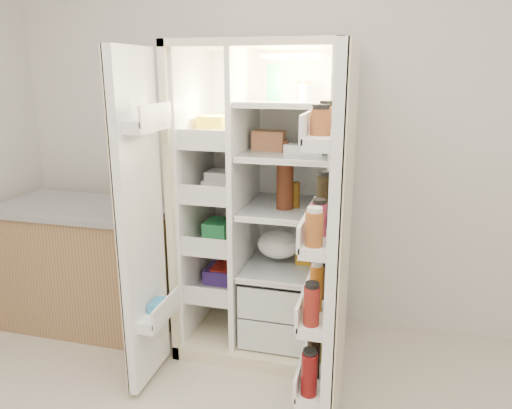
# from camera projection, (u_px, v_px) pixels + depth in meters

# --- Properties ---
(wall_back) EXTENTS (4.00, 0.02, 2.70)m
(wall_back) POSITION_uv_depth(u_px,v_px,m) (308.00, 119.00, 3.04)
(wall_back) COLOR silver
(wall_back) RESTS_ON floor
(refrigerator) EXTENTS (0.92, 0.70, 1.80)m
(refrigerator) POSITION_uv_depth(u_px,v_px,m) (268.00, 226.00, 2.92)
(refrigerator) COLOR beige
(refrigerator) RESTS_ON floor
(freezer_door) EXTENTS (0.15, 0.40, 1.72)m
(freezer_door) POSITION_uv_depth(u_px,v_px,m) (141.00, 226.00, 2.45)
(freezer_door) COLOR white
(freezer_door) RESTS_ON floor
(fridge_door) EXTENTS (0.17, 0.58, 1.72)m
(fridge_door) POSITION_uv_depth(u_px,v_px,m) (334.00, 253.00, 2.13)
(fridge_door) COLOR white
(fridge_door) RESTS_ON floor
(kitchen_counter) EXTENTS (1.13, 0.60, 0.82)m
(kitchen_counter) POSITION_uv_depth(u_px,v_px,m) (91.00, 265.00, 3.19)
(kitchen_counter) COLOR #A07150
(kitchen_counter) RESTS_ON floor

